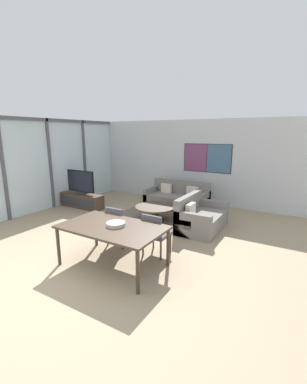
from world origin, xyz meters
The scene contains 13 objects.
ground_plane centered at (0.00, 0.00, 0.00)m, with size 24.00×24.00×0.00m, color #9E896B.
wall_back centered at (0.02, 5.89, 1.41)m, with size 8.01×0.09×2.80m.
window_wall_left centered at (-3.50, 2.94, 1.53)m, with size 0.07×5.89×2.80m.
area_rug centered at (0.02, 3.52, 0.00)m, with size 2.51×1.62×0.01m.
tv_console centered at (-2.66, 3.39, 0.23)m, with size 1.57×0.42×0.45m.
television centered at (-2.66, 3.39, 0.83)m, with size 1.10×0.20×0.76m.
sofa_main centered at (0.02, 4.95, 0.28)m, with size 1.97×0.90×0.85m.
sofa_side centered at (1.31, 3.51, 0.28)m, with size 0.90×1.48×0.85m.
coffee_table centered at (0.02, 3.52, 0.30)m, with size 1.10×1.10×0.39m.
dining_table centered at (0.63, 0.97, 0.69)m, with size 1.85×1.09×0.75m.
dining_chair_left centered at (0.18, 1.70, 0.48)m, with size 0.46×0.46×0.86m.
dining_chair_centre centered at (1.09, 1.69, 0.48)m, with size 0.46×0.46×0.86m.
fruit_bowl centered at (0.68, 1.01, 0.79)m, with size 0.33×0.33×0.06m.
Camera 1 is at (3.44, -2.33, 2.35)m, focal length 24.00 mm.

